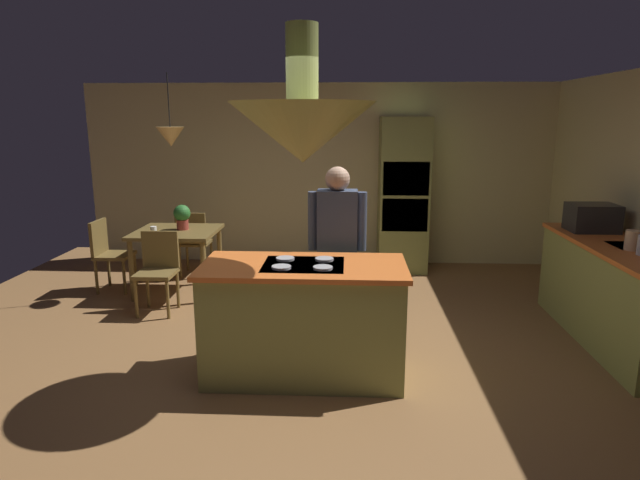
{
  "coord_description": "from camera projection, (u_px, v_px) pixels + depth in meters",
  "views": [
    {
      "loc": [
        0.35,
        -4.31,
        2.06
      ],
      "look_at": [
        0.1,
        0.4,
        1.0
      ],
      "focal_mm": 30.3,
      "sensor_mm": 36.0,
      "label": 1
    }
  ],
  "objects": [
    {
      "name": "chair_by_back_wall",
      "position": [
        193.0,
        239.0,
        7.15
      ],
      "size": [
        0.4,
        0.4,
        0.87
      ],
      "rotation": [
        0.0,
        0.0,
        3.14
      ],
      "color": "brown",
      "rests_on": "ground"
    },
    {
      "name": "kitchen_island",
      "position": [
        304.0,
        319.0,
        4.37
      ],
      "size": [
        1.63,
        0.81,
        0.96
      ],
      "color": "#8C934C",
      "rests_on": "ground"
    },
    {
      "name": "oven_tower",
      "position": [
        403.0,
        195.0,
        7.35
      ],
      "size": [
        0.66,
        0.62,
        2.09
      ],
      "color": "#8C934C",
      "rests_on": "ground"
    },
    {
      "name": "potted_plant_on_table",
      "position": [
        182.0,
        216.0,
        6.45
      ],
      "size": [
        0.2,
        0.2,
        0.3
      ],
      "color": "#99382D",
      "rests_on": "dining_table"
    },
    {
      "name": "cup_on_table",
      "position": [
        154.0,
        230.0,
        6.22
      ],
      "size": [
        0.07,
        0.07,
        0.09
      ],
      "primitive_type": "cylinder",
      "color": "white",
      "rests_on": "dining_table"
    },
    {
      "name": "chair_facing_island",
      "position": [
        158.0,
        266.0,
        5.84
      ],
      "size": [
        0.4,
        0.4,
        0.87
      ],
      "color": "brown",
      "rests_on": "ground"
    },
    {
      "name": "person_at_island",
      "position": [
        337.0,
        244.0,
        4.91
      ],
      "size": [
        0.53,
        0.22,
        1.65
      ],
      "color": "tan",
      "rests_on": "ground"
    },
    {
      "name": "chair_at_corner",
      "position": [
        108.0,
        250.0,
        6.54
      ],
      "size": [
        0.4,
        0.4,
        0.87
      ],
      "rotation": [
        0.0,
        0.0,
        1.57
      ],
      "color": "brown",
      "rests_on": "ground"
    },
    {
      "name": "microwave_on_counter",
      "position": [
        592.0,
        218.0,
        5.5
      ],
      "size": [
        0.46,
        0.36,
        0.28
      ],
      "primitive_type": "cube",
      "color": "#232326",
      "rests_on": "counter_run_right"
    },
    {
      "name": "pendant_light_over_table",
      "position": [
        171.0,
        137.0,
        6.2
      ],
      "size": [
        0.32,
        0.32,
        0.82
      ],
      "color": "#E0B266"
    },
    {
      "name": "ground",
      "position": [
        306.0,
        362.0,
        4.67
      ],
      "size": [
        8.16,
        8.16,
        0.0
      ],
      "primitive_type": "plane",
      "color": "olive"
    },
    {
      "name": "dining_table",
      "position": [
        177.0,
        239.0,
        6.46
      ],
      "size": [
        0.96,
        0.91,
        0.76
      ],
      "color": "brown",
      "rests_on": "ground"
    },
    {
      "name": "range_hood",
      "position": [
        303.0,
        129.0,
        4.04
      ],
      "size": [
        1.1,
        1.1,
        1.0
      ],
      "color": "#8C934C"
    },
    {
      "name": "counter_run_right",
      "position": [
        616.0,
        293.0,
        5.01
      ],
      "size": [
        0.73,
        2.18,
        0.94
      ],
      "color": "#8C934C",
      "rests_on": "ground"
    },
    {
      "name": "wall_back",
      "position": [
        324.0,
        175.0,
        7.75
      ],
      "size": [
        6.8,
        0.1,
        2.55
      ],
      "primitive_type": "cube",
      "color": "beige",
      "rests_on": "ground"
    },
    {
      "name": "canister_tea",
      "position": [
        633.0,
        240.0,
        4.71
      ],
      "size": [
        0.13,
        0.13,
        0.17
      ],
      "primitive_type": "cylinder",
      "color": "#E0B78C",
      "rests_on": "counter_run_right"
    }
  ]
}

